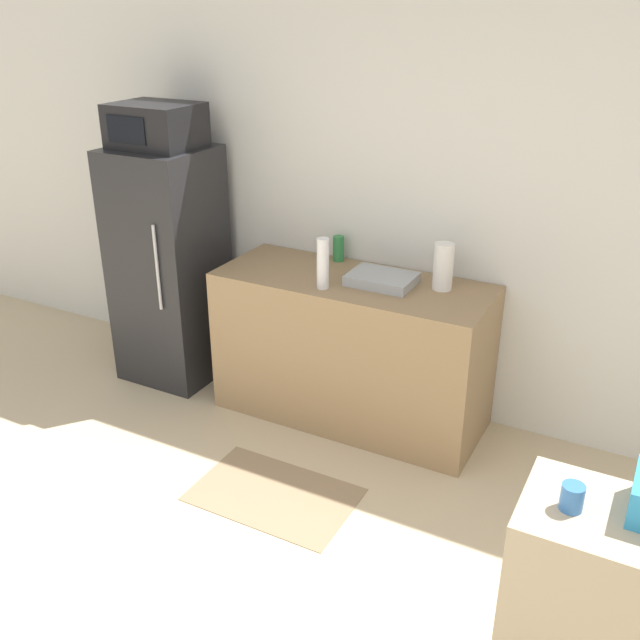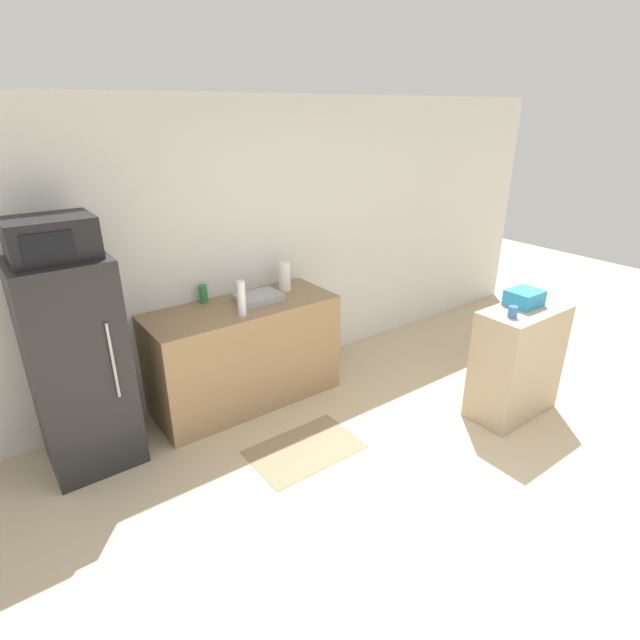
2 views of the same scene
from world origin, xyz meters
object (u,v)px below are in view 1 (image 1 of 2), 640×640
at_px(refrigerator, 169,266).
at_px(bottle_short, 338,248).
at_px(bottle_tall, 323,264).
at_px(jar, 572,497).
at_px(paper_towel_roll, 443,267).
at_px(microwave, 156,126).

height_order(refrigerator, bottle_short, refrigerator).
distance_m(refrigerator, bottle_tall, 1.29).
xyz_separation_m(bottle_tall, bottle_short, (-0.13, 0.46, -0.07)).
xyz_separation_m(bottle_tall, jar, (1.62, -1.40, -0.05)).
xyz_separation_m(refrigerator, paper_towel_roll, (1.85, 0.16, 0.27)).
relative_size(jar, paper_towel_roll, 0.33).
bearing_deg(bottle_short, paper_towel_roll, -11.40).
bearing_deg(jar, microwave, 151.72).
distance_m(jar, paper_towel_roll, 1.99).
distance_m(bottle_tall, jar, 2.14).
bearing_deg(refrigerator, jar, -28.31).
distance_m(bottle_tall, bottle_short, 0.48).
bearing_deg(refrigerator, microwave, -108.00).
distance_m(bottle_short, jar, 2.55).
bearing_deg(microwave, bottle_short, 15.64).
xyz_separation_m(refrigerator, bottle_short, (1.12, 0.31, 0.21)).
relative_size(microwave, jar, 5.83).
distance_m(bottle_tall, paper_towel_roll, 0.68).
bearing_deg(jar, bottle_short, 133.33).
bearing_deg(bottle_short, jar, -46.67).
bearing_deg(refrigerator, bottle_short, 15.59).
xyz_separation_m(refrigerator, jar, (2.87, -1.54, 0.23)).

